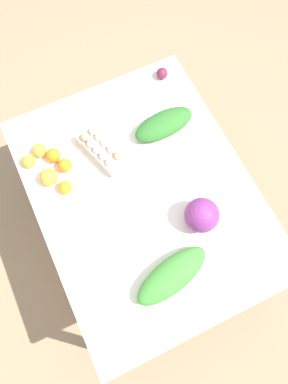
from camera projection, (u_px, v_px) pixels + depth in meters
name	position (u px, v px, depth m)	size (l,w,h in m)	color
ground_plane	(144.00, 232.00, 2.43)	(8.00, 8.00, 0.00)	#937A5B
dining_table	(144.00, 200.00, 1.84)	(1.31, 1.00, 0.72)	silver
cabbage_purple	(202.00, 215.00, 1.64)	(0.16, 0.16, 0.16)	#7A2D75
egg_carton	(102.00, 149.00, 1.79)	(0.29, 0.19, 0.09)	beige
greens_bunch_kale	(172.00, 275.00, 1.58)	(0.36, 0.14, 0.09)	#3D8433
greens_bunch_scallion	(164.00, 124.00, 1.84)	(0.31, 0.14, 0.09)	#2D6B28
beet_root	(162.00, 73.00, 1.96)	(0.06, 0.06, 0.06)	maroon
orange_0	(29.00, 161.00, 1.78)	(0.07, 0.07, 0.07)	#F9A833
orange_1	(54.00, 155.00, 1.79)	(0.07, 0.07, 0.07)	orange
orange_2	(49.00, 177.00, 1.74)	(0.08, 0.08, 0.08)	#F9A833
orange_3	(65.00, 165.00, 1.77)	(0.07, 0.07, 0.07)	orange
orange_4	(66.00, 187.00, 1.74)	(0.06, 0.06, 0.06)	orange
orange_5	(40.00, 150.00, 1.80)	(0.07, 0.07, 0.07)	#F9A833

